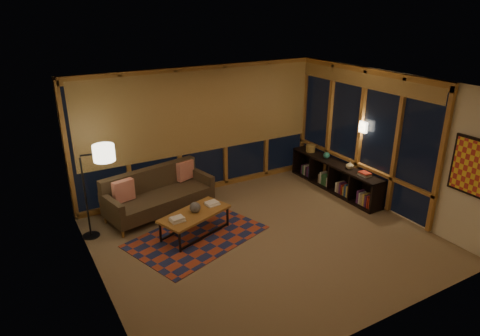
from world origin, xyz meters
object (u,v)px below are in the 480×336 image
coffee_table (195,223)px  bookshelf (335,176)px  floor_lamp (85,193)px  sofa (159,194)px

coffee_table → bookshelf: size_ratio=0.51×
floor_lamp → bookshelf: 5.17m
coffee_table → bookshelf: bearing=-15.7°
sofa → coffee_table: sofa is taller
coffee_table → floor_lamp: (-1.64, 0.86, 0.62)m
sofa → floor_lamp: 1.46m
coffee_table → bookshelf: 3.47m
coffee_table → floor_lamp: 1.95m
sofa → floor_lamp: floor_lamp is taller
coffee_table → floor_lamp: bearing=132.5°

